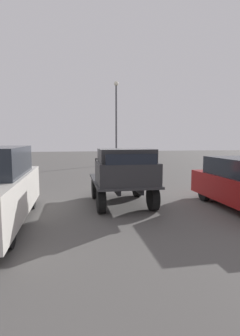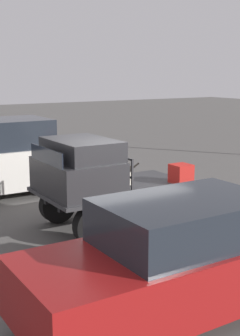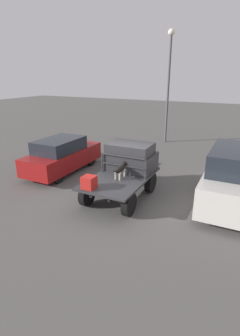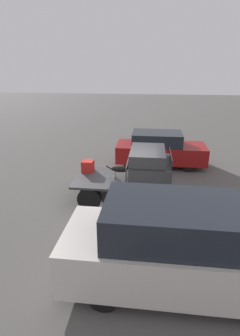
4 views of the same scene
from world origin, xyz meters
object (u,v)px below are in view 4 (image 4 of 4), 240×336
Objects in this scene: parked_sedan at (160,149)px; cargo_crate at (88,166)px; dog at (123,169)px; flatbed_truck at (123,185)px; parked_pickup_far at (180,248)px.

cargo_crate is at bearing -135.49° from parked_sedan.
cargo_crate is (-1.43, 0.53, -0.15)m from dog.
parked_sedan is (1.44, 3.90, 0.22)m from flatbed_truck.
dog is 4.21m from parked_sedan.
flatbed_truck is 7.99× the size of cargo_crate.
parked_sedan is at bearing 76.94° from dog.
parked_sedan reaches higher than flatbed_truck.
parked_pickup_far is at bearing -59.76° from dog.
dog is 0.20× the size of parked_pickup_far.
dog is at bearing -20.55° from cargo_crate.
parked_pickup_far reaches higher than parked_sedan.
parked_pickup_far is (1.70, -3.95, 0.40)m from flatbed_truck.
flatbed_truck is at bearing -115.67° from parked_sedan.
dog is 2.46× the size of cargo_crate.
flatbed_truck is 0.79× the size of parked_sedan.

